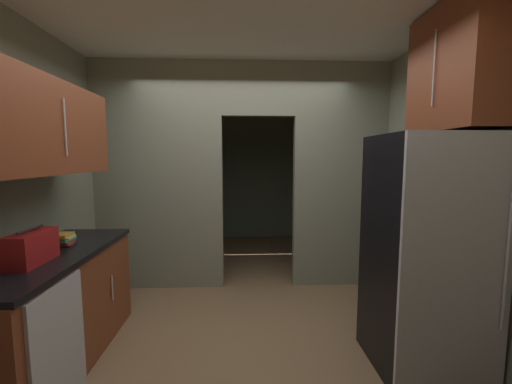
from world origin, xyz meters
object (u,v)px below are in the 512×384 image
Objects in this scene: dishwasher at (59,349)px; book_stack at (64,239)px; boombox at (31,248)px; refrigerator at (426,254)px.

book_stack reaches higher than dishwasher.
boombox is at bearing 139.90° from dishwasher.
dishwasher is (-2.51, -0.35, -0.47)m from refrigerator.
refrigerator is 2.13× the size of dishwasher.
boombox reaches higher than dishwasher.
boombox is 2.26× the size of book_stack.
book_stack is (-2.81, 0.33, 0.06)m from refrigerator.
refrigerator is 2.58m from dishwasher.
dishwasher is 2.24× the size of boombox.
refrigerator is 2.79m from boombox.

